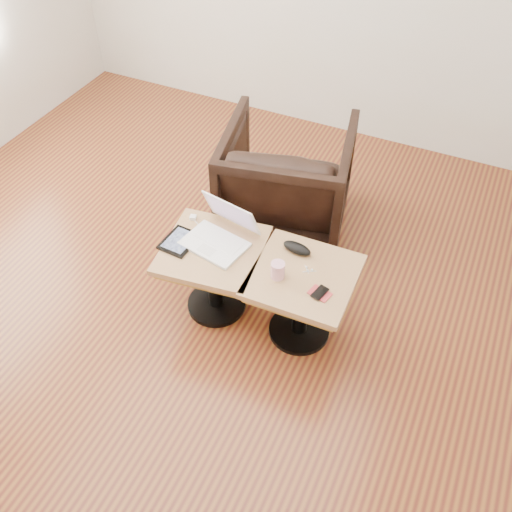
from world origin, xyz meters
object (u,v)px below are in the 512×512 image
at_px(striped_cup, 278,270).
at_px(armchair, 287,179).
at_px(side_table_right, 302,290).
at_px(laptop, 220,234).
at_px(side_table_left, 214,263).

xyz_separation_m(striped_cup, armchair, (-0.35, 0.97, -0.17)).
bearing_deg(side_table_right, laptop, 173.48).
distance_m(side_table_left, armchair, 0.92).
relative_size(side_table_left, armchair, 0.73).
distance_m(laptop, armchair, 0.86).
relative_size(laptop, striped_cup, 4.15).
bearing_deg(striped_cup, side_table_left, 173.67).
distance_m(side_table_right, laptop, 0.57).
height_order(side_table_left, striped_cup, striped_cup).
bearing_deg(side_table_right, armchair, 116.39).
height_order(side_table_right, laptop, laptop).
bearing_deg(side_table_right, side_table_left, -178.48).
bearing_deg(striped_cup, laptop, 163.40).
distance_m(side_table_right, armchair, 1.01).
xyz_separation_m(side_table_right, armchair, (-0.47, 0.89, 0.01)).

